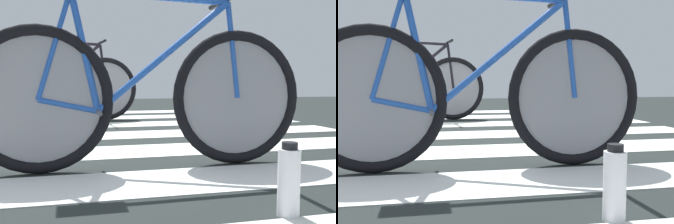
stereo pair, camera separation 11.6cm
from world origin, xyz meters
TOP-DOWN VIEW (x-y plane):
  - ground at (0.00, 0.00)m, footprint 18.00×14.00m
  - crosswalk_markings at (0.03, 0.15)m, footprint 5.37×5.78m
  - bicycle_1_of_3 at (0.56, -0.70)m, footprint 1.74×0.52m
  - bicycle_2_of_3 at (0.08, 1.74)m, footprint 1.73×0.53m
  - water_bottle at (0.91, -1.50)m, footprint 0.07×0.07m

SIDE VIEW (x-z plane):
  - ground at x=0.00m, z-range 0.00..0.02m
  - crosswalk_markings at x=0.03m, z-range 0.02..0.02m
  - water_bottle at x=0.91m, z-range 0.01..0.26m
  - bicycle_1_of_3 at x=0.56m, z-range -0.06..0.87m
  - bicycle_2_of_3 at x=0.08m, z-range -0.06..0.87m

